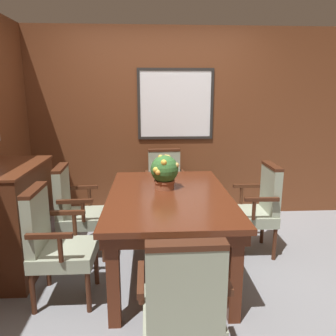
# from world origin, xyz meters

# --- Properties ---
(ground_plane) EXTENTS (14.00, 14.00, 0.00)m
(ground_plane) POSITION_xyz_m (0.00, 0.00, 0.00)
(ground_plane) COLOR gray
(wall_back) EXTENTS (7.20, 0.08, 2.45)m
(wall_back) POSITION_xyz_m (0.00, 1.58, 1.23)
(wall_back) COLOR brown
(wall_back) RESTS_ON ground_plane
(dining_table) EXTENTS (1.08, 1.64, 0.76)m
(dining_table) POSITION_xyz_m (0.02, 0.08, 0.66)
(dining_table) COLOR #562614
(dining_table) RESTS_ON ground_plane
(chair_left_far) EXTENTS (0.50, 0.51, 0.94)m
(chair_left_far) POSITION_xyz_m (-0.91, 0.46, 0.50)
(chair_left_far) COLOR #472314
(chair_left_far) RESTS_ON ground_plane
(chair_right_far) EXTENTS (0.48, 0.50, 0.94)m
(chair_right_far) POSITION_xyz_m (0.95, 0.42, 0.50)
(chair_right_far) COLOR #472314
(chair_right_far) RESTS_ON ground_plane
(chair_left_near) EXTENTS (0.48, 0.49, 0.94)m
(chair_left_near) POSITION_xyz_m (-0.91, -0.29, 0.50)
(chair_left_near) COLOR #472314
(chair_left_near) RESTS_ON ground_plane
(chair_head_near) EXTENTS (0.50, 0.48, 0.94)m
(chair_head_near) POSITION_xyz_m (0.02, -1.14, 0.50)
(chair_head_near) COLOR #472314
(chair_head_near) RESTS_ON ground_plane
(chair_head_far) EXTENTS (0.51, 0.50, 0.94)m
(chair_head_far) POSITION_xyz_m (0.04, 1.28, 0.50)
(chair_head_far) COLOR #472314
(chair_head_far) RESTS_ON ground_plane
(potted_plant) EXTENTS (0.26, 0.26, 0.32)m
(potted_plant) POSITION_xyz_m (-0.02, 0.23, 0.93)
(potted_plant) COLOR #9E5638
(potted_plant) RESTS_ON dining_table
(sideboard_cabinet) EXTENTS (0.54, 0.99, 1.00)m
(sideboard_cabinet) POSITION_xyz_m (-1.43, 0.20, 0.50)
(sideboard_cabinet) COLOR #512816
(sideboard_cabinet) RESTS_ON ground_plane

